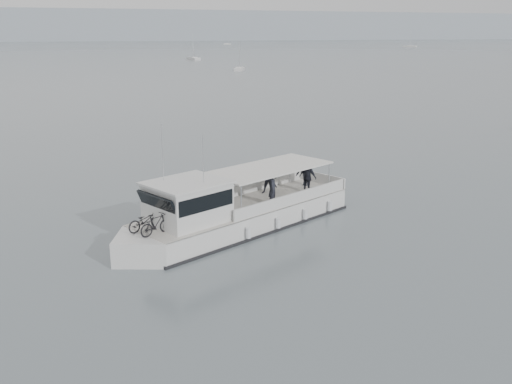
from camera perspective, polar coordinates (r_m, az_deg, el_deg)
name	(u,v)px	position (r m, az deg, el deg)	size (l,w,h in m)	color
ground	(317,222)	(26.90, 6.16, -3.01)	(1400.00, 1400.00, 0.00)	#545E63
headland	(58,25)	(583.02, -19.17, 15.46)	(1400.00, 90.00, 28.00)	#939EA8
tour_boat	(228,214)	(25.18, -2.85, -2.19)	(12.02, 7.45, 5.25)	silver
moored_fleet	(130,55)	(214.20, -12.45, 13.20)	(315.43, 313.54, 9.20)	silver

